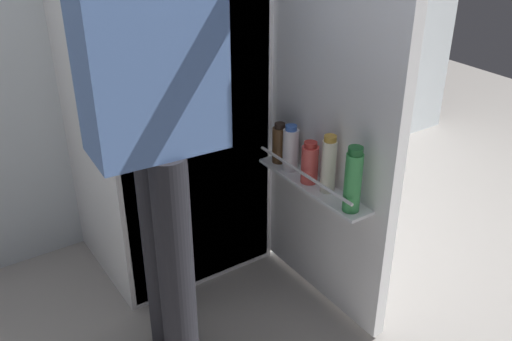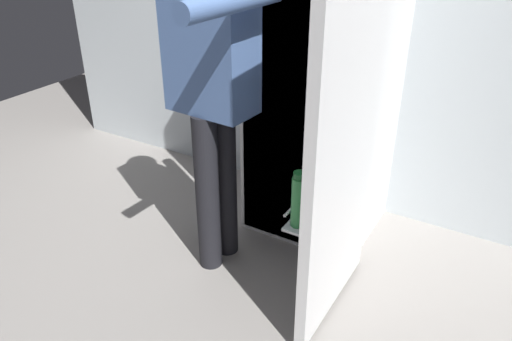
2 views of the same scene
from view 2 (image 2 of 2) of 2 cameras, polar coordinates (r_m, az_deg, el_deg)
ground_plane at (r=2.65m, az=1.78°, el=-11.21°), size 6.98×6.98×0.00m
kitchen_wall at (r=2.91m, az=11.19°, el=18.26°), size 4.40×0.10×2.41m
refrigerator at (r=2.62m, az=7.92°, el=9.36°), size 0.73×1.27×1.70m
person at (r=2.26m, az=-4.91°, el=10.83°), size 0.53×0.74×1.69m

